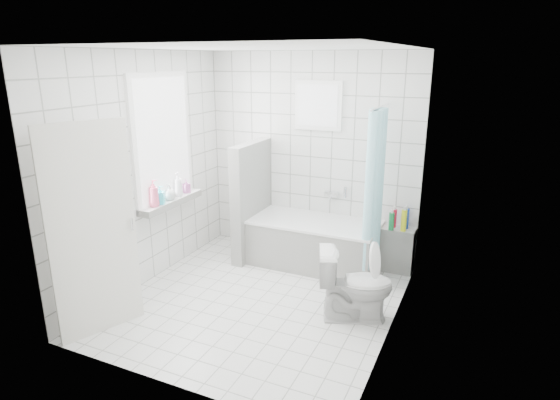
% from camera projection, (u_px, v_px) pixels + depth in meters
% --- Properties ---
extents(ground, '(3.00, 3.00, 0.00)m').
position_uv_depth(ground, '(259.00, 301.00, 5.04)').
color(ground, white).
rests_on(ground, ground).
extents(ceiling, '(3.00, 3.00, 0.00)m').
position_uv_depth(ceiling, '(255.00, 47.00, 4.29)').
color(ceiling, white).
rests_on(ceiling, ground).
extents(wall_back, '(2.80, 0.02, 2.60)m').
position_uv_depth(wall_back, '(311.00, 157.00, 5.97)').
color(wall_back, white).
rests_on(wall_back, ground).
extents(wall_front, '(2.80, 0.02, 2.60)m').
position_uv_depth(wall_front, '(161.00, 233.00, 3.36)').
color(wall_front, white).
rests_on(wall_front, ground).
extents(wall_left, '(0.02, 3.00, 2.60)m').
position_uv_depth(wall_left, '(145.00, 171.00, 5.22)').
color(wall_left, white).
rests_on(wall_left, ground).
extents(wall_right, '(0.02, 3.00, 2.60)m').
position_uv_depth(wall_right, '(398.00, 201.00, 4.11)').
color(wall_right, white).
rests_on(wall_right, ground).
extents(window_left, '(0.01, 0.90, 1.40)m').
position_uv_depth(window_left, '(164.00, 140.00, 5.38)').
color(window_left, white).
rests_on(window_left, wall_left).
extents(window_back, '(0.50, 0.01, 0.50)m').
position_uv_depth(window_back, '(318.00, 106.00, 5.70)').
color(window_back, white).
rests_on(window_back, wall_back).
extents(window_sill, '(0.18, 1.02, 0.08)m').
position_uv_depth(window_sill, '(171.00, 202.00, 5.57)').
color(window_sill, white).
rests_on(window_sill, wall_left).
extents(door, '(0.34, 0.76, 2.00)m').
position_uv_depth(door, '(93.00, 232.00, 4.22)').
color(door, silver).
rests_on(door, ground).
extents(bathtub, '(1.58, 0.77, 0.58)m').
position_uv_depth(bathtub, '(314.00, 243.00, 5.85)').
color(bathtub, white).
rests_on(bathtub, ground).
extents(partition_wall, '(0.15, 0.85, 1.50)m').
position_uv_depth(partition_wall, '(251.00, 201.00, 6.01)').
color(partition_wall, white).
rests_on(partition_wall, ground).
extents(tiled_ledge, '(0.40, 0.24, 0.55)m').
position_uv_depth(tiled_ledge, '(397.00, 249.00, 5.69)').
color(tiled_ledge, white).
rests_on(tiled_ledge, ground).
extents(toilet, '(0.82, 0.64, 0.73)m').
position_uv_depth(toilet, '(355.00, 285.00, 4.60)').
color(toilet, white).
rests_on(toilet, ground).
extents(curtain_rod, '(0.02, 0.80, 0.02)m').
position_uv_depth(curtain_rod, '(380.00, 107.00, 5.04)').
color(curtain_rod, silver).
rests_on(curtain_rod, wall_back).
extents(shower_curtain, '(0.14, 0.48, 1.78)m').
position_uv_depth(shower_curtain, '(373.00, 190.00, 5.19)').
color(shower_curtain, '#4DD0E3').
rests_on(shower_curtain, curtain_rod).
extents(tub_faucet, '(0.18, 0.06, 0.06)m').
position_uv_depth(tub_faucet, '(332.00, 194.00, 5.94)').
color(tub_faucet, silver).
rests_on(tub_faucet, wall_back).
extents(sill_bottles, '(0.16, 0.75, 0.31)m').
position_uv_depth(sill_bottles, '(167.00, 190.00, 5.46)').
color(sill_bottles, '#FF638C').
rests_on(sill_bottles, window_sill).
extents(ledge_bottles, '(0.21, 0.18, 0.26)m').
position_uv_depth(ledge_bottles, '(399.00, 220.00, 5.55)').
color(ledge_bottles, '#F4FF1A').
rests_on(ledge_bottles, tiled_ledge).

